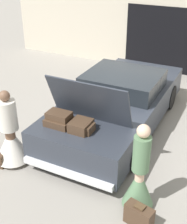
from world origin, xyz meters
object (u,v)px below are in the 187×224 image
car (118,103)px  suitcase_beside_right_person (139,216)px  person_left (11,138)px  person_right (139,180)px

car → suitcase_beside_right_person: 3.16m
person_left → suitcase_beside_right_person: 2.93m
person_left → person_right: size_ratio=0.98×
car → suitcase_beside_right_person: size_ratio=9.88×
car → person_right: bearing=-60.1°
person_left → person_right: bearing=84.3°
car → person_left: 2.68m
person_left → person_right: person_right is taller
car → person_left: (-1.36, -2.31, -0.03)m
suitcase_beside_right_person → car: bearing=119.0°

